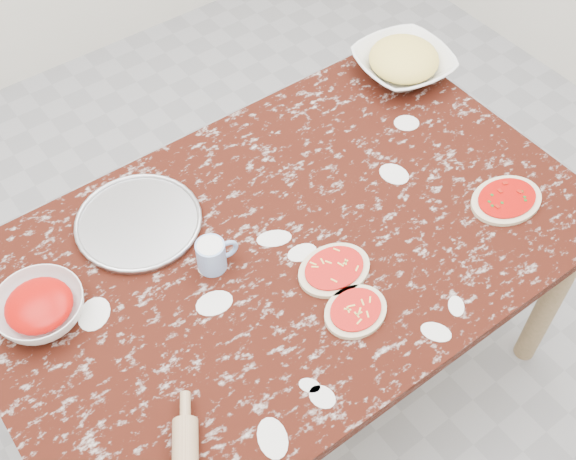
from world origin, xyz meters
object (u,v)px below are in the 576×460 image
(pizza_tray, at_px, (139,223))
(cheese_bowl, at_px, (403,64))
(sauce_bowl, at_px, (40,309))
(flour_mug, at_px, (212,255))
(worktable, at_px, (288,260))

(pizza_tray, relative_size, cheese_bowl, 1.11)
(pizza_tray, bearing_deg, sauce_bowl, -160.58)
(pizza_tray, height_order, flour_mug, flour_mug)
(worktable, relative_size, pizza_tray, 4.85)
(pizza_tray, height_order, cheese_bowl, cheese_bowl)
(sauce_bowl, distance_m, cheese_bowl, 1.32)
(worktable, distance_m, sauce_bowl, 0.65)
(cheese_bowl, bearing_deg, pizza_tray, -177.22)
(pizza_tray, relative_size, sauce_bowl, 1.52)
(flour_mug, bearing_deg, sauce_bowl, 164.15)
(worktable, height_order, pizza_tray, pizza_tray)
(pizza_tray, height_order, sauce_bowl, sauce_bowl)
(sauce_bowl, height_order, cheese_bowl, cheese_bowl)
(cheese_bowl, distance_m, flour_mug, 0.94)
(pizza_tray, bearing_deg, worktable, -44.87)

